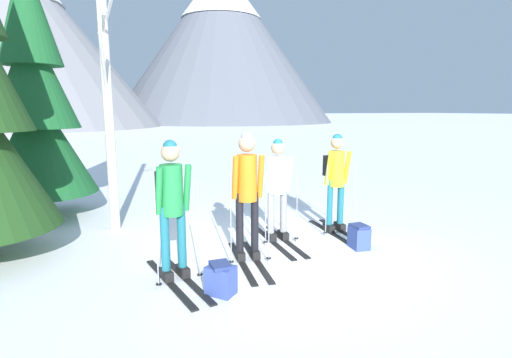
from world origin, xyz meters
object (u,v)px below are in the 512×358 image
pine_tree_mid (35,101)px  backpack_on_snow_beside (359,237)px  skier_in_white (278,186)px  skier_in_orange (247,190)px  birch_tree_tall (108,98)px  skier_in_green (172,202)px  skier_in_yellow (336,177)px  backpack_on_snow_front (221,279)px

pine_tree_mid → backpack_on_snow_beside: bearing=-38.6°
skier_in_white → backpack_on_snow_beside: skier_in_white is taller
skier_in_orange → backpack_on_snow_beside: 1.98m
birch_tree_tall → skier_in_green: bearing=-75.5°
skier_in_yellow → backpack_on_snow_beside: size_ratio=4.56×
pine_tree_mid → skier_in_white: bearing=-38.9°
skier_in_green → birch_tree_tall: birch_tree_tall is taller
skier_in_white → backpack_on_snow_front: 2.20m
birch_tree_tall → backpack_on_snow_front: size_ratio=11.35×
skier_in_orange → skier_in_white: 0.98m
skier_in_green → pine_tree_mid: 4.58m
skier_in_white → backpack_on_snow_beside: (1.04, -0.80, -0.73)m
skier_in_orange → birch_tree_tall: birch_tree_tall is taller
skier_in_green → birch_tree_tall: (-0.64, 2.48, 1.32)m
skier_in_green → skier_in_white: bearing=25.8°
pine_tree_mid → birch_tree_tall: (1.30, -1.47, 0.03)m
birch_tree_tall → backpack_on_snow_front: (1.08, -3.12, -2.15)m
skier_in_orange → birch_tree_tall: size_ratio=0.41×
pine_tree_mid → backpack_on_snow_front: pine_tree_mid is taller
skier_in_green → backpack_on_snow_front: size_ratio=4.48×
skier_in_white → birch_tree_tall: bearing=147.4°
skier_in_yellow → backpack_on_snow_beside: (-0.11, -0.90, -0.79)m
skier_in_yellow → pine_tree_mid: 5.90m
skier_in_green → pine_tree_mid: bearing=116.2°
skier_in_white → skier_in_yellow: size_ratio=0.98×
skier_in_white → skier_in_yellow: (1.15, 0.10, 0.06)m
skier_in_white → skier_in_orange: bearing=-140.2°
skier_in_green → backpack_on_snow_front: skier_in_green is taller
skier_in_white → pine_tree_mid: bearing=141.1°
skier_in_orange → backpack_on_snow_front: (-0.66, -0.91, -0.84)m
skier_in_white → pine_tree_mid: size_ratio=0.34×
birch_tree_tall → backpack_on_snow_beside: size_ratio=11.90×
skier_in_yellow → backpack_on_snow_front: skier_in_yellow is taller
skier_in_orange → skier_in_white: size_ratio=1.09×
birch_tree_tall → backpack_on_snow_beside: (3.52, -2.39, -2.15)m
skier_in_yellow → backpack_on_snow_front: 3.13m
skier_in_orange → skier_in_yellow: 2.03m
skier_in_yellow → skier_in_green: bearing=-161.7°
skier_in_yellow → backpack_on_snow_front: (-2.55, -1.63, -0.79)m
skier_in_yellow → birch_tree_tall: birch_tree_tall is taller
skier_in_green → skier_in_yellow: bearing=18.3°
skier_in_orange → skier_in_white: (0.75, 0.62, -0.11)m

